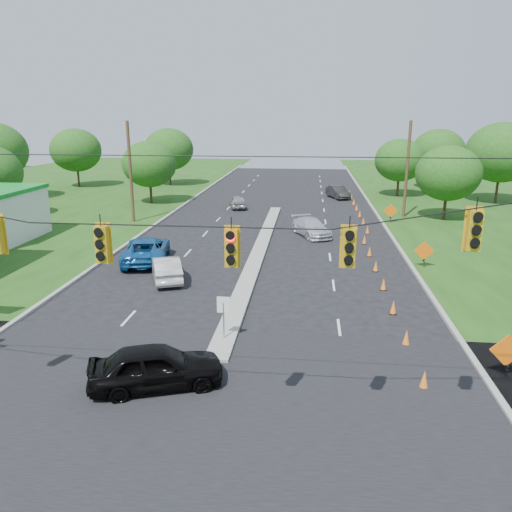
# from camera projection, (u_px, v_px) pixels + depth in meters

# --- Properties ---
(ground) EXTENTS (160.00, 160.00, 0.00)m
(ground) POSITION_uv_depth(u_px,v_px,m) (192.00, 424.00, 15.71)
(ground) COLOR black
(ground) RESTS_ON ground
(cross_street) EXTENTS (160.00, 14.00, 0.02)m
(cross_street) POSITION_uv_depth(u_px,v_px,m) (192.00, 424.00, 15.71)
(cross_street) COLOR black
(cross_street) RESTS_ON ground
(curb_left) EXTENTS (0.25, 110.00, 0.16)m
(curb_left) POSITION_uv_depth(u_px,v_px,m) (159.00, 223.00, 45.47)
(curb_left) COLOR gray
(curb_left) RESTS_ON ground
(curb_right) EXTENTS (0.25, 110.00, 0.16)m
(curb_right) POSITION_uv_depth(u_px,v_px,m) (385.00, 228.00, 43.38)
(curb_right) COLOR gray
(curb_right) RESTS_ON ground
(median) EXTENTS (1.00, 34.00, 0.18)m
(median) POSITION_uv_depth(u_px,v_px,m) (259.00, 251.00, 35.81)
(median) COLOR gray
(median) RESTS_ON ground
(median_sign) EXTENTS (0.55, 0.06, 2.05)m
(median_sign) POSITION_uv_depth(u_px,v_px,m) (224.00, 310.00, 21.06)
(median_sign) COLOR gray
(median_sign) RESTS_ON ground
(signal_span) EXTENTS (25.60, 0.32, 9.00)m
(signal_span) POSITION_uv_depth(u_px,v_px,m) (175.00, 285.00, 13.42)
(signal_span) COLOR #422D1C
(signal_span) RESTS_ON ground
(utility_pole_far_left) EXTENTS (0.28, 0.28, 9.00)m
(utility_pole_far_left) POSITION_uv_depth(u_px,v_px,m) (130.00, 173.00, 44.50)
(utility_pole_far_left) COLOR #422D1C
(utility_pole_far_left) RESTS_ON ground
(utility_pole_far_right) EXTENTS (0.28, 0.28, 9.00)m
(utility_pole_far_right) POSITION_uv_depth(u_px,v_px,m) (407.00, 170.00, 46.70)
(utility_pole_far_right) COLOR #422D1C
(utility_pole_far_right) RESTS_ON ground
(cone_0) EXTENTS (0.32, 0.32, 0.70)m
(cone_0) POSITION_uv_depth(u_px,v_px,m) (424.00, 379.00, 17.69)
(cone_0) COLOR orange
(cone_0) RESTS_ON ground
(cone_1) EXTENTS (0.32, 0.32, 0.70)m
(cone_1) POSITION_uv_depth(u_px,v_px,m) (406.00, 338.00, 21.04)
(cone_1) COLOR orange
(cone_1) RESTS_ON ground
(cone_2) EXTENTS (0.32, 0.32, 0.70)m
(cone_2) POSITION_uv_depth(u_px,v_px,m) (393.00, 307.00, 24.39)
(cone_2) COLOR orange
(cone_2) RESTS_ON ground
(cone_3) EXTENTS (0.32, 0.32, 0.70)m
(cone_3) POSITION_uv_depth(u_px,v_px,m) (384.00, 284.00, 27.74)
(cone_3) COLOR orange
(cone_3) RESTS_ON ground
(cone_4) EXTENTS (0.32, 0.32, 0.70)m
(cone_4) POSITION_uv_depth(u_px,v_px,m) (376.00, 266.00, 31.09)
(cone_4) COLOR orange
(cone_4) RESTS_ON ground
(cone_5) EXTENTS (0.32, 0.32, 0.70)m
(cone_5) POSITION_uv_depth(u_px,v_px,m) (370.00, 251.00, 34.44)
(cone_5) COLOR orange
(cone_5) RESTS_ON ground
(cone_6) EXTENTS (0.32, 0.32, 0.70)m
(cone_6) POSITION_uv_depth(u_px,v_px,m) (364.00, 239.00, 37.79)
(cone_6) COLOR orange
(cone_6) RESTS_ON ground
(cone_7) EXTENTS (0.32, 0.32, 0.70)m
(cone_7) POSITION_uv_depth(u_px,v_px,m) (368.00, 230.00, 41.08)
(cone_7) COLOR orange
(cone_7) RESTS_ON ground
(cone_8) EXTENTS (0.32, 0.32, 0.70)m
(cone_8) POSITION_uv_depth(u_px,v_px,m) (363.00, 221.00, 44.43)
(cone_8) COLOR orange
(cone_8) RESTS_ON ground
(cone_9) EXTENTS (0.32, 0.32, 0.70)m
(cone_9) POSITION_uv_depth(u_px,v_px,m) (360.00, 214.00, 47.78)
(cone_9) COLOR orange
(cone_9) RESTS_ON ground
(cone_10) EXTENTS (0.32, 0.32, 0.70)m
(cone_10) POSITION_uv_depth(u_px,v_px,m) (357.00, 207.00, 51.13)
(cone_10) COLOR orange
(cone_10) RESTS_ON ground
(cone_11) EXTENTS (0.32, 0.32, 0.70)m
(cone_11) POSITION_uv_depth(u_px,v_px,m) (354.00, 202.00, 54.48)
(cone_11) COLOR orange
(cone_11) RESTS_ON ground
(cone_12) EXTENTS (0.32, 0.32, 0.70)m
(cone_12) POSITION_uv_depth(u_px,v_px,m) (351.00, 197.00, 57.83)
(cone_12) COLOR orange
(cone_12) RESTS_ON ground
(cone_13) EXTENTS (0.32, 0.32, 0.70)m
(cone_13) POSITION_uv_depth(u_px,v_px,m) (349.00, 192.00, 61.18)
(cone_13) COLOR orange
(cone_13) RESTS_ON ground
(work_sign_0) EXTENTS (1.27, 0.58, 1.37)m
(work_sign_0) POSITION_uv_depth(u_px,v_px,m) (507.00, 352.00, 18.13)
(work_sign_0) COLOR black
(work_sign_0) RESTS_ON ground
(work_sign_1) EXTENTS (1.27, 0.58, 1.37)m
(work_sign_1) POSITION_uv_depth(u_px,v_px,m) (424.00, 252.00, 31.53)
(work_sign_1) COLOR black
(work_sign_1) RESTS_ON ground
(work_sign_2) EXTENTS (1.27, 0.58, 1.37)m
(work_sign_2) POSITION_uv_depth(u_px,v_px,m) (391.00, 211.00, 44.93)
(work_sign_2) COLOR black
(work_sign_2) RESTS_ON ground
(tree_4) EXTENTS (6.72, 6.72, 7.84)m
(tree_4) POSITION_uv_depth(u_px,v_px,m) (76.00, 150.00, 67.04)
(tree_4) COLOR black
(tree_4) RESTS_ON ground
(tree_5) EXTENTS (5.88, 5.88, 6.86)m
(tree_5) POSITION_uv_depth(u_px,v_px,m) (149.00, 164.00, 54.28)
(tree_5) COLOR black
(tree_5) RESTS_ON ground
(tree_6) EXTENTS (6.72, 6.72, 7.84)m
(tree_6) POSITION_uv_depth(u_px,v_px,m) (169.00, 149.00, 68.67)
(tree_6) COLOR black
(tree_6) RESTS_ON ground
(tree_9) EXTENTS (5.88, 5.88, 6.86)m
(tree_9) POSITION_uv_depth(u_px,v_px,m) (448.00, 173.00, 45.43)
(tree_9) COLOR black
(tree_9) RESTS_ON ground
(tree_10) EXTENTS (7.56, 7.56, 8.82)m
(tree_10) POSITION_uv_depth(u_px,v_px,m) (502.00, 153.00, 53.84)
(tree_10) COLOR black
(tree_10) RESTS_ON ground
(tree_11) EXTENTS (6.72, 6.72, 7.84)m
(tree_11) POSITION_uv_depth(u_px,v_px,m) (438.00, 151.00, 64.95)
(tree_11) COLOR black
(tree_11) RESTS_ON ground
(tree_12) EXTENTS (5.88, 5.88, 6.86)m
(tree_12) POSITION_uv_depth(u_px,v_px,m) (400.00, 160.00, 59.04)
(tree_12) COLOR black
(tree_12) RESTS_ON ground
(black_sedan) EXTENTS (5.07, 3.33, 1.61)m
(black_sedan) POSITION_uv_depth(u_px,v_px,m) (156.00, 367.00, 17.66)
(black_sedan) COLOR black
(black_sedan) RESTS_ON ground
(white_sedan) EXTENTS (3.01, 4.63, 1.44)m
(white_sedan) POSITION_uv_depth(u_px,v_px,m) (166.00, 268.00, 29.38)
(white_sedan) COLOR #BAB6B4
(white_sedan) RESTS_ON ground
(blue_pickup) EXTENTS (3.94, 6.44, 1.67)m
(blue_pickup) POSITION_uv_depth(u_px,v_px,m) (146.00, 250.00, 33.05)
(blue_pickup) COLOR #145091
(blue_pickup) RESTS_ON ground
(silver_car_far) EXTENTS (3.72, 5.21, 1.40)m
(silver_car_far) POSITION_uv_depth(u_px,v_px,m) (311.00, 227.00, 40.29)
(silver_car_far) COLOR #B5B4BC
(silver_car_far) RESTS_ON ground
(silver_car_oncoming) EXTENTS (2.47, 4.19, 1.34)m
(silver_car_oncoming) POSITION_uv_depth(u_px,v_px,m) (238.00, 202.00, 52.52)
(silver_car_oncoming) COLOR gray
(silver_car_oncoming) RESTS_ON ground
(dark_car_receding) EXTENTS (2.89, 4.66, 1.45)m
(dark_car_receding) POSITION_uv_depth(u_px,v_px,m) (338.00, 192.00, 58.92)
(dark_car_receding) COLOR black
(dark_car_receding) RESTS_ON ground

